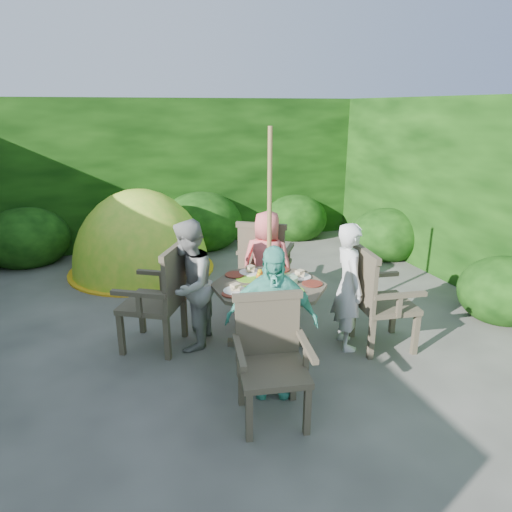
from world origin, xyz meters
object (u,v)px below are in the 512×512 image
object	(u,v)px
patio_table	(269,294)
garden_chair_front	(271,357)
child_left	(189,285)
child_front	(272,322)
garden_chair_back	(264,261)
parasol_pole	(269,244)
garden_chair_right	(377,297)
child_back	(267,263)
child_right	(349,287)
dome_tent	(143,270)
garden_chair_left	(160,296)

from	to	relation	value
patio_table	garden_chair_front	size ratio (longest dim) A/B	1.56
child_left	child_front	bearing A→B (deg)	52.05
garden_chair_back	child_front	distance (m)	1.89
parasol_pole	child_front	bearing A→B (deg)	-108.54
parasol_pole	child_left	world-z (taller)	parasol_pole
patio_table	garden_chair_right	xyz separation A→B (m)	(1.03, -0.36, -0.03)
garden_chair_right	child_back	distance (m)	1.37
parasol_pole	child_right	world-z (taller)	parasol_pole
patio_table	dome_tent	bearing A→B (deg)	110.50
parasol_pole	child_right	size ratio (longest dim) A/B	1.69
garden_chair_right	child_right	distance (m)	0.31
patio_table	garden_chair_back	size ratio (longest dim) A/B	1.43
child_right	child_back	size ratio (longest dim) A/B	1.05
garden_chair_front	dome_tent	distance (m)	3.88
parasol_pole	patio_table	bearing A→B (deg)	-5.74
patio_table	child_left	xyz separation A→B (m)	(-0.76, 0.25, 0.09)
dome_tent	child_right	bearing A→B (deg)	-39.45
garden_chair_front	dome_tent	xyz separation A→B (m)	(-0.67, 3.79, -0.51)
garden_chair_front	garden_chair_right	bearing A→B (deg)	35.16
patio_table	parasol_pole	xyz separation A→B (m)	(-0.00, 0.00, 0.53)
garden_chair_right	garden_chair_back	xyz separation A→B (m)	(-0.70, 1.41, 0.01)
garden_chair_right	dome_tent	size ratio (longest dim) A/B	0.39
garden_chair_left	child_right	size ratio (longest dim) A/B	0.80
garden_chair_left	child_front	bearing A→B (deg)	65.55
child_right	dome_tent	size ratio (longest dim) A/B	0.51
patio_table	garden_chair_front	xyz separation A→B (m)	(-0.37, -1.04, -0.07)
garden_chair_front	child_front	xyz separation A→B (m)	(0.11, 0.28, 0.16)
parasol_pole	child_left	xyz separation A→B (m)	(-0.76, 0.25, -0.43)
garden_chair_back	child_back	xyz separation A→B (m)	(-0.07, -0.28, 0.07)
garden_chair_right	garden_chair_left	xyz separation A→B (m)	(-2.07, 0.69, 0.02)
garden_chair_right	child_front	xyz separation A→B (m)	(-1.28, -0.40, 0.12)
garden_chair_left	garden_chair_back	distance (m)	1.54
child_right	child_back	distance (m)	1.13
garden_chair_left	child_back	bearing A→B (deg)	138.13
parasol_pole	garden_chair_front	size ratio (longest dim) A/B	2.32
garden_chair_front	dome_tent	size ratio (longest dim) A/B	0.37
garden_chair_right	parasol_pole	bearing A→B (deg)	78.17
parasol_pole	garden_chair_back	distance (m)	1.22
child_back	child_front	xyz separation A→B (m)	(-0.51, -1.52, 0.04)
parasol_pole	child_front	world-z (taller)	parasol_pole
parasol_pole	garden_chair_right	xyz separation A→B (m)	(1.03, -0.36, -0.56)
child_right	dome_tent	world-z (taller)	child_right
garden_chair_front	child_back	xyz separation A→B (m)	(0.62, 1.79, 0.12)
garden_chair_back	garden_chair_front	xyz separation A→B (m)	(-0.69, -2.08, -0.04)
child_right	child_front	bearing A→B (deg)	126.86
child_left	dome_tent	xyz separation A→B (m)	(-0.27, 2.50, -0.67)
patio_table	dome_tent	world-z (taller)	dome_tent
patio_table	child_front	distance (m)	0.81
patio_table	child_left	size ratio (longest dim) A/B	1.11
dome_tent	child_left	bearing A→B (deg)	-63.99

